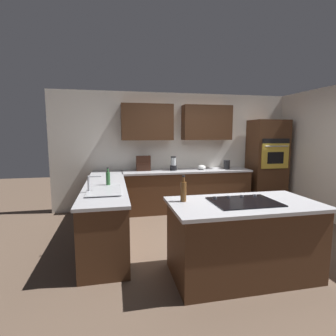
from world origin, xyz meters
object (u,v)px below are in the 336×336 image
oil_bottle (183,191)px  spice_rack (143,163)px  mixing_bowl (202,167)px  kettle (227,164)px  cooktop (244,202)px  blender (173,164)px  wall_oven (267,163)px  dish_soap_bottle (108,178)px  sink_unit (103,190)px

oil_bottle → spice_rack: bearing=-86.2°
mixing_bowl → kettle: size_ratio=0.92×
mixing_bowl → spice_rack: 1.31m
cooktop → blender: bearing=-85.6°
blender → kettle: blender is taller
blender → oil_bottle: 2.62m
wall_oven → dish_soap_bottle: size_ratio=7.17×
mixing_bowl → spice_rack: (1.30, -0.06, 0.11)m
spice_rack → wall_oven: bearing=178.3°
dish_soap_bottle → oil_bottle: bearing=126.4°
sink_unit → blender: bearing=-127.7°
cooktop → blender: size_ratio=2.47×
wall_oven → sink_unit: 4.11m
sink_unit → cooktop: bearing=150.8°
wall_oven → sink_unit: bearing=26.3°
wall_oven → dish_soap_bottle: wall_oven is taller
cooktop → kettle: kettle is taller
blender → oil_bottle: oil_bottle is taller
spice_rack → dish_soap_bottle: size_ratio=1.16×
blender → spice_rack: (0.65, -0.06, 0.03)m
wall_oven → blender: (2.25, -0.03, 0.02)m
cooktop → spice_rack: (0.86, -2.82, 0.16)m
sink_unit → cooktop: sink_unit is taller
wall_oven → dish_soap_bottle: bearing=20.3°
sink_unit → wall_oven: bearing=-153.7°
sink_unit → blender: 2.34m
spice_rack → sink_unit: bearing=67.8°
spice_rack → oil_bottle: bearing=93.8°
sink_unit → mixing_bowl: (-2.08, -1.85, 0.03)m
mixing_bowl → spice_rack: size_ratio=0.56×
sink_unit → mixing_bowl: size_ratio=3.84×
sink_unit → mixing_bowl: 2.78m
wall_oven → mixing_bowl: 1.60m
cooktop → spice_rack: bearing=-73.0°
wall_oven → mixing_bowl: wall_oven is taller
dish_soap_bottle → blender: bearing=-135.0°
sink_unit → cooktop: 1.88m
blender → dish_soap_bottle: (1.37, 1.37, -0.02)m
dish_soap_bottle → oil_bottle: 1.51m
cooktop → dish_soap_bottle: size_ratio=2.72×
sink_unit → oil_bottle: (-0.95, 0.73, 0.11)m
spice_rack → cooktop: bearing=107.0°
cooktop → dish_soap_bottle: 2.11m
dish_soap_bottle → wall_oven: bearing=-159.7°
blender → spice_rack: bearing=-5.0°
sink_unit → oil_bottle: 1.21m
wall_oven → oil_bottle: 3.74m
wall_oven → oil_bottle: wall_oven is taller
dish_soap_bottle → oil_bottle: (-0.89, 1.21, 0.02)m
oil_bottle → kettle: bearing=-123.8°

